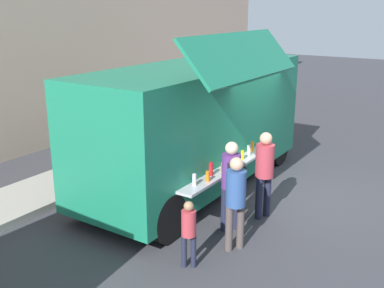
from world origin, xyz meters
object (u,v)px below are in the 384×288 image
Objects in this scene: customer_mid_with_backpack at (232,178)px; child_near_queue at (189,228)px; customer_front_ordering at (265,168)px; customer_rear_waiting at (236,196)px; trash_bin at (209,118)px; food_truck_main at (198,122)px.

customer_mid_with_backpack is 1.51× the size of child_near_queue.
customer_rear_waiting is at bearing 115.40° from customer_front_ordering.
trash_bin is 0.52× the size of customer_front_ordering.
customer_mid_with_backpack is 0.68m from customer_rear_waiting.
customer_mid_with_backpack reaches higher than customer_rear_waiting.
customer_rear_waiting is 1.02m from child_near_queue.
customer_front_ordering is 2.36m from child_near_queue.
child_near_queue is at bearing 104.98° from customer_front_ordering.
customer_front_ordering is at bearing -66.10° from customer_mid_with_backpack.
food_truck_main is at bearing -1.16° from customer_mid_with_backpack.
customer_rear_waiting is at bearing -51.45° from child_near_queue.
trash_bin is at bearing -21.93° from customer_rear_waiting.
customer_rear_waiting reaches higher than child_near_queue.
food_truck_main is 5.58× the size of child_near_queue.
food_truck_main is 3.65× the size of customer_front_ordering.
child_near_queue is (-2.33, 0.22, -0.36)m from customer_front_ordering.
trash_bin is 7.12m from customer_mid_with_backpack.
food_truck_main is 2.12m from customer_front_ordering.
customer_front_ordering is (-0.65, -1.96, -0.50)m from food_truck_main.
trash_bin is at bearing -1.64° from child_near_queue.
child_near_queue is (-1.47, -0.04, -0.37)m from customer_mid_with_backpack.
customer_rear_waiting is at bearing -145.46° from trash_bin.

